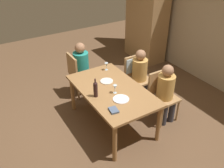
{
  "coord_description": "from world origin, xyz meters",
  "views": [
    {
      "loc": [
        2.99,
        -1.84,
        3.02
      ],
      "look_at": [
        0.0,
        0.0,
        0.85
      ],
      "focal_mm": 39.67,
      "sensor_mm": 36.0,
      "label": 1
    }
  ],
  "objects": [
    {
      "name": "person_man_bearded",
      "position": [
        -1.22,
        0.03,
        0.66
      ],
      "size": [
        0.31,
        0.36,
        1.15
      ],
      "color": "#33333D",
      "rests_on": "ground_plane"
    },
    {
      "name": "chair_far_left",
      "position": [
        -0.5,
        0.87,
        0.59
      ],
      "size": [
        0.46,
        0.44,
        0.92
      ],
      "rotation": [
        0.0,
        0.0,
        -1.57
      ],
      "color": "#A87F51",
      "rests_on": "ground_plane"
    },
    {
      "name": "rear_room_partition",
      "position": [
        0.0,
        2.69,
        1.35
      ],
      "size": [
        6.4,
        0.12,
        2.7
      ],
      "primitive_type": "cube",
      "color": "tan",
      "rests_on": "ground_plane"
    },
    {
      "name": "wine_glass_near_left",
      "position": [
        0.12,
        -0.02,
        0.85
      ],
      "size": [
        0.07,
        0.07,
        0.15
      ],
      "color": "silver",
      "rests_on": "dining_table"
    },
    {
      "name": "ground_plane",
      "position": [
        0.0,
        0.0,
        0.0
      ],
      "size": [
        10.0,
        10.0,
        0.0
      ],
      "primitive_type": "plane",
      "color": "brown"
    },
    {
      "name": "armoire_cabinet",
      "position": [
        -1.94,
        2.24,
        1.1
      ],
      "size": [
        1.18,
        0.62,
        2.18
      ],
      "color": "#A87F51",
      "rests_on": "ground_plane"
    },
    {
      "name": "folded_napkin",
      "position": [
        0.52,
        -0.29,
        0.76
      ],
      "size": [
        0.18,
        0.14,
        0.03
      ],
      "primitive_type": "cube",
      "rotation": [
        0.0,
        0.0,
        -0.15
      ],
      "color": "#4C5B75",
      "rests_on": "dining_table"
    },
    {
      "name": "chair_far_right",
      "position": [
        0.29,
        0.87,
        0.53
      ],
      "size": [
        0.44,
        0.44,
        0.92
      ],
      "rotation": [
        0.0,
        0.0,
        -1.57
      ],
      "color": "#A87F51",
      "rests_on": "ground_plane"
    },
    {
      "name": "wine_glass_centre",
      "position": [
        -0.64,
        0.26,
        0.85
      ],
      "size": [
        0.07,
        0.07,
        0.15
      ],
      "color": "silver",
      "rests_on": "dining_table"
    },
    {
      "name": "person_man_guest",
      "position": [
        0.4,
        0.87,
        0.65
      ],
      "size": [
        0.35,
        0.3,
        1.13
      ],
      "rotation": [
        0.0,
        0.0,
        -1.57
      ],
      "color": "#33333D",
      "rests_on": "ground_plane"
    },
    {
      "name": "person_woman_host",
      "position": [
        -0.35,
        0.87,
        0.65
      ],
      "size": [
        0.34,
        0.3,
        1.12
      ],
      "rotation": [
        0.0,
        0.0,
        -1.57
      ],
      "color": "#33333D",
      "rests_on": "ground_plane"
    },
    {
      "name": "wine_bottle_tall_green",
      "position": [
        0.04,
        -0.34,
        0.89
      ],
      "size": [
        0.07,
        0.07,
        0.33
      ],
      "color": "black",
      "rests_on": "dining_table"
    },
    {
      "name": "dinner_plate_guest_left",
      "position": [
        -0.26,
        0.05,
        0.75
      ],
      "size": [
        0.23,
        0.23,
        0.01
      ],
      "primitive_type": "cylinder",
      "color": "silver",
      "rests_on": "dining_table"
    },
    {
      "name": "dining_table",
      "position": [
        0.0,
        0.0,
        0.66
      ],
      "size": [
        1.67,
        0.98,
        0.75
      ],
      "color": "olive",
      "rests_on": "ground_plane"
    },
    {
      "name": "chair_left_end",
      "position": [
        -1.22,
        -0.09,
        0.53
      ],
      "size": [
        0.44,
        0.44,
        0.92
      ],
      "color": "#A87F51",
      "rests_on": "ground_plane"
    },
    {
      "name": "dinner_plate_host",
      "position": [
        0.33,
        -0.04,
        0.75
      ],
      "size": [
        0.26,
        0.26,
        0.01
      ],
      "primitive_type": "cylinder",
      "color": "white",
      "rests_on": "dining_table"
    }
  ]
}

